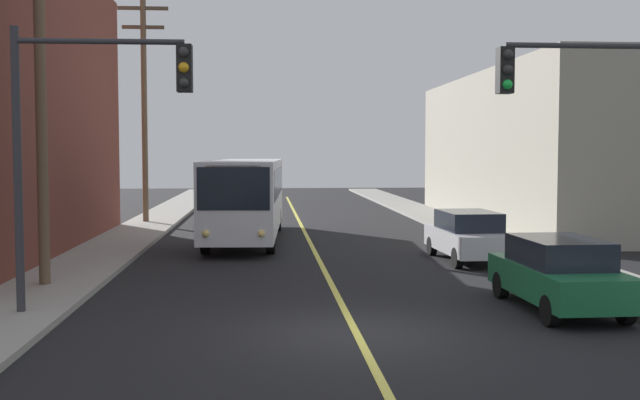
# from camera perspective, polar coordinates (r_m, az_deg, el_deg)

# --- Properties ---
(ground_plane) EXTENTS (120.00, 120.00, 0.00)m
(ground_plane) POSITION_cam_1_polar(r_m,az_deg,el_deg) (15.17, 2.71, -9.87)
(ground_plane) COLOR black
(sidewalk_left) EXTENTS (2.50, 90.00, 0.15)m
(sidewalk_left) POSITION_cam_1_polar(r_m,az_deg,el_deg) (25.47, -16.60, -4.35)
(sidewalk_left) COLOR gray
(sidewalk_left) RESTS_ON ground
(sidewalk_right) EXTENTS (2.50, 90.00, 0.15)m
(sidewalk_right) POSITION_cam_1_polar(r_m,az_deg,el_deg) (26.47, 15.83, -4.04)
(sidewalk_right) COLOR gray
(sidewalk_right) RESTS_ON ground
(lane_stripe_center) EXTENTS (0.16, 60.00, 0.01)m
(lane_stripe_center) POSITION_cam_1_polar(r_m,az_deg,el_deg) (29.90, -0.76, -3.17)
(lane_stripe_center) COLOR #D8CC4C
(lane_stripe_center) RESTS_ON ground
(building_right_warehouse) EXTENTS (12.00, 22.09, 7.37)m
(building_right_warehouse) POSITION_cam_1_polar(r_m,az_deg,el_deg) (40.56, 19.50, 3.62)
(building_right_warehouse) COLOR gray
(building_right_warehouse) RESTS_ON ground
(city_bus) EXTENTS (3.13, 12.24, 3.20)m
(city_bus) POSITION_cam_1_polar(r_m,az_deg,el_deg) (30.71, -5.49, 0.39)
(city_bus) COLOR silver
(city_bus) RESTS_ON ground
(parked_car_green) EXTENTS (1.91, 4.44, 1.62)m
(parked_car_green) POSITION_cam_1_polar(r_m,az_deg,el_deg) (17.89, 17.36, -5.21)
(parked_car_green) COLOR #196038
(parked_car_green) RESTS_ON ground
(parked_car_silver) EXTENTS (1.97, 4.47, 1.62)m
(parked_car_silver) POSITION_cam_1_polar(r_m,az_deg,el_deg) (25.17, 10.99, -2.60)
(parked_car_silver) COLOR #B7B7BC
(parked_car_silver) RESTS_ON ground
(utility_pole_near) EXTENTS (2.40, 0.28, 11.50)m
(utility_pole_near) POSITION_cam_1_polar(r_m,az_deg,el_deg) (20.89, -20.20, 11.34)
(utility_pole_near) COLOR brown
(utility_pole_near) RESTS_ON sidewalk_left
(utility_pole_mid) EXTENTS (2.40, 0.28, 10.87)m
(utility_pole_mid) POSITION_cam_1_polar(r_m,az_deg,el_deg) (38.18, -12.98, 7.37)
(utility_pole_mid) COLOR brown
(utility_pole_mid) RESTS_ON sidewalk_left
(traffic_signal_left_corner) EXTENTS (3.75, 0.48, 6.00)m
(traffic_signal_left_corner) POSITION_cam_1_polar(r_m,az_deg,el_deg) (16.88, -16.71, 6.07)
(traffic_signal_left_corner) COLOR #2D2D33
(traffic_signal_left_corner) RESTS_ON sidewalk_left
(traffic_signal_right_corner) EXTENTS (3.75, 0.48, 6.00)m
(traffic_signal_right_corner) POSITION_cam_1_polar(r_m,az_deg,el_deg) (17.89, 19.61, 5.87)
(traffic_signal_right_corner) COLOR #2D2D33
(traffic_signal_right_corner) RESTS_ON sidewalk_right
(fire_hydrant) EXTENTS (0.44, 0.26, 0.84)m
(fire_hydrant) POSITION_cam_1_polar(r_m,az_deg,el_deg) (22.76, 18.17, -4.02)
(fire_hydrant) COLOR red
(fire_hydrant) RESTS_ON sidewalk_right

